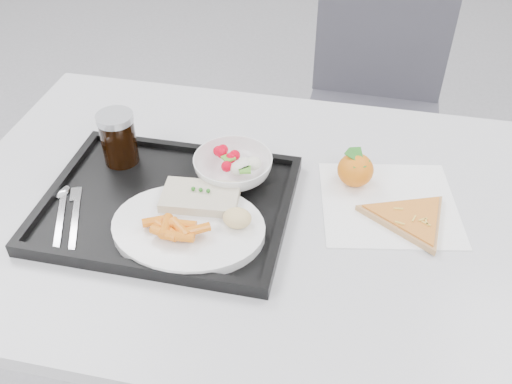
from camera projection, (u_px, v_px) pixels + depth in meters
name	position (u px, v px, depth m)	size (l,w,h in m)	color
table	(263.00, 232.00, 1.11)	(1.20, 0.80, 0.75)	#B0B0B3
chair	(375.00, 92.00, 1.80)	(0.43, 0.43, 0.93)	#3D3C45
tray	(168.00, 205.00, 1.06)	(0.45, 0.35, 0.03)	black
dinner_plate	(188.00, 228.00, 0.99)	(0.27, 0.27, 0.02)	white
fish_fillet	(200.00, 197.00, 1.03)	(0.14, 0.10, 0.03)	beige
bread_roll	(237.00, 218.00, 0.97)	(0.06, 0.06, 0.03)	tan
salad_bowl	(233.00, 168.00, 1.10)	(0.15, 0.15, 0.05)	white
cola_glass	(118.00, 137.00, 1.12)	(0.07, 0.07, 0.11)	black
cutlery	(67.00, 208.00, 1.04)	(0.11, 0.17, 0.01)	silver
napkin	(389.00, 204.00, 1.07)	(0.29, 0.28, 0.00)	white
tangerine	(355.00, 170.00, 1.10)	(0.08, 0.08, 0.07)	orange
pizza_slice	(410.00, 218.00, 1.03)	(0.22, 0.22, 0.02)	tan
carrot_pile	(174.00, 228.00, 0.96)	(0.12, 0.06, 0.03)	orange
salad_contents	(238.00, 162.00, 1.09)	(0.10, 0.08, 0.03)	red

